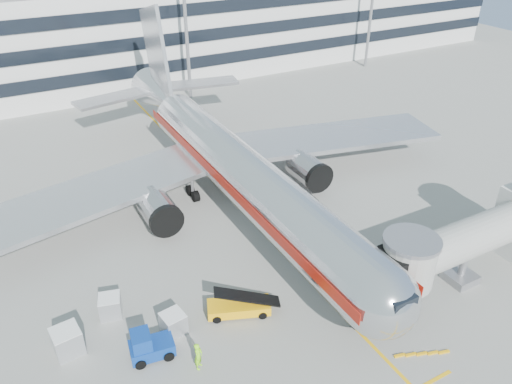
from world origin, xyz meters
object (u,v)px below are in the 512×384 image
belt_loader (239,306)px  cargo_container_left (110,306)px  cargo_container_right (67,341)px  main_jet (230,163)px  baggage_tug (149,346)px  cargo_container_front (173,323)px  ramp_worker (198,356)px

belt_loader → cargo_container_left: 9.30m
cargo_container_left → cargo_container_right: 3.97m
belt_loader → main_jet: bearing=65.7°
main_jet → baggage_tug: (-13.54, -15.24, -3.30)m
cargo_container_left → cargo_container_front: (3.41, -3.79, -0.01)m
baggage_tug → cargo_container_right: 5.49m
cargo_container_left → baggage_tug: bearing=-76.4°
baggage_tug → cargo_container_front: 2.53m
belt_loader → cargo_container_right: size_ratio=2.50×
cargo_container_left → cargo_container_front: 5.10m
cargo_container_right → cargo_container_left: bearing=31.7°
cargo_container_right → cargo_container_front: 7.00m
belt_loader → baggage_tug: (-6.99, -0.72, 0.29)m
main_jet → cargo_container_front: size_ratio=29.62×
belt_loader → cargo_container_right: belt_loader is taller
cargo_container_right → cargo_container_front: bearing=-14.1°
main_jet → baggage_tug: 20.65m
cargo_container_left → cargo_container_right: size_ratio=0.97×
cargo_container_right → cargo_container_front: cargo_container_right is taller
baggage_tug → cargo_container_front: baggage_tug is taller
cargo_container_left → main_jet: bearing=34.6°
baggage_tug → cargo_container_right: (-4.60, 2.98, 0.01)m
belt_loader → baggage_tug: bearing=-174.1°
main_jet → cargo_container_front: 18.33m
baggage_tug → cargo_container_right: bearing=147.1°
cargo_container_right → ramp_worker: (7.11, -5.39, 0.08)m
ramp_worker → baggage_tug: bearing=86.5°
baggage_tug → ramp_worker: bearing=-43.9°
cargo_container_right → cargo_container_front: size_ratio=1.13×
belt_loader → baggage_tug: size_ratio=1.59×
main_jet → cargo_container_left: size_ratio=27.08×
baggage_tug → cargo_container_left: baggage_tug is taller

